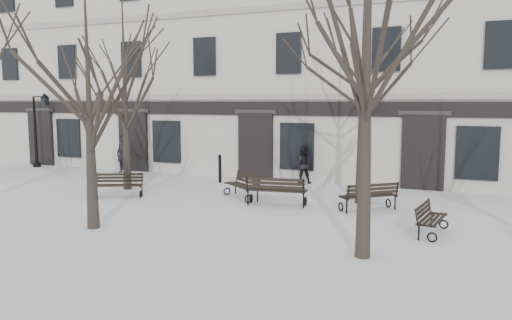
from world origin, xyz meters
The scene contains 14 objects.
ground centered at (0.00, 0.00, 0.00)m, with size 100.00×100.00×0.00m, color white.
building centered at (0.00, 12.96, 5.52)m, with size 40.40×10.20×11.40m.
tree_1 centered at (-4.17, -1.71, 4.23)m, with size 4.74×4.74×6.78m.
tree_4 centered at (-7.09, 3.59, 4.80)m, with size 5.37×5.37×7.68m.
tree_5 centered at (1.80, 4.44, 5.36)m, with size 6.00×6.00×8.57m.
bench_0 centered at (-6.34, 2.12, 0.46)m, with size 1.75×1.28×0.85m.
bench_1 centered at (-0.63, 2.89, 0.53)m, with size 2.03×0.97×0.98m.
bench_3 centered at (-2.16, 3.66, 0.48)m, with size 1.74×1.56×0.88m.
bench_4 centered at (2.32, 3.31, 0.50)m, with size 1.76×1.68×0.92m.
bench_5 centered at (4.24, 1.17, 0.43)m, with size 0.78×1.64×0.80m.
lamp_post centered at (-15.30, 7.14, 2.20)m, with size 1.19×0.44×3.80m.
bollard_a centered at (-4.48, 6.39, 0.64)m, with size 0.15×0.15×1.19m.
pedestrian_a centered at (-10.03, 7.13, 0.00)m, with size 0.68×0.45×1.86m, color black.
pedestrian_b centered at (-1.22, 7.57, 0.00)m, with size 0.77×0.60×1.57m, color black.
Camera 1 is at (5.02, -12.12, 3.41)m, focal length 35.00 mm.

